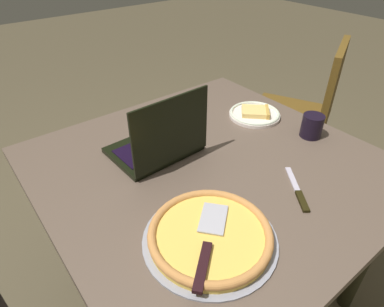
% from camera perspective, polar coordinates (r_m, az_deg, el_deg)
% --- Properties ---
extents(ground_plane, '(12.00, 12.00, 0.00)m').
position_cam_1_polar(ground_plane, '(1.73, 2.43, -22.05)').
color(ground_plane, brown).
extents(dining_table, '(1.13, 1.12, 0.75)m').
position_cam_1_polar(dining_table, '(1.23, 3.19, -5.02)').
color(dining_table, brown).
rests_on(dining_table, ground_plane).
extents(laptop, '(0.31, 0.25, 0.26)m').
position_cam_1_polar(laptop, '(1.18, -5.67, 1.86)').
color(laptop, black).
rests_on(laptop, dining_table).
extents(pizza_plate, '(0.22, 0.22, 0.04)m').
position_cam_1_polar(pizza_plate, '(1.48, 10.82, 6.79)').
color(pizza_plate, silver).
rests_on(pizza_plate, dining_table).
extents(pizza_tray, '(0.36, 0.36, 0.04)m').
position_cam_1_polar(pizza_tray, '(0.90, 3.15, -13.90)').
color(pizza_tray, '#9294A2').
rests_on(pizza_tray, dining_table).
extents(table_knife, '(0.14, 0.18, 0.01)m').
position_cam_1_polar(table_knife, '(1.09, 17.93, -6.46)').
color(table_knife, '#BEB4C6').
rests_on(table_knife, dining_table).
extents(drink_cup, '(0.08, 0.08, 0.09)m').
position_cam_1_polar(drink_cup, '(1.38, 20.05, 4.55)').
color(drink_cup, black).
rests_on(drink_cup, dining_table).
extents(chair_near, '(0.60, 0.60, 0.93)m').
position_cam_1_polar(chair_near, '(2.11, 18.83, 7.31)').
color(chair_near, brown).
rests_on(chair_near, ground_plane).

